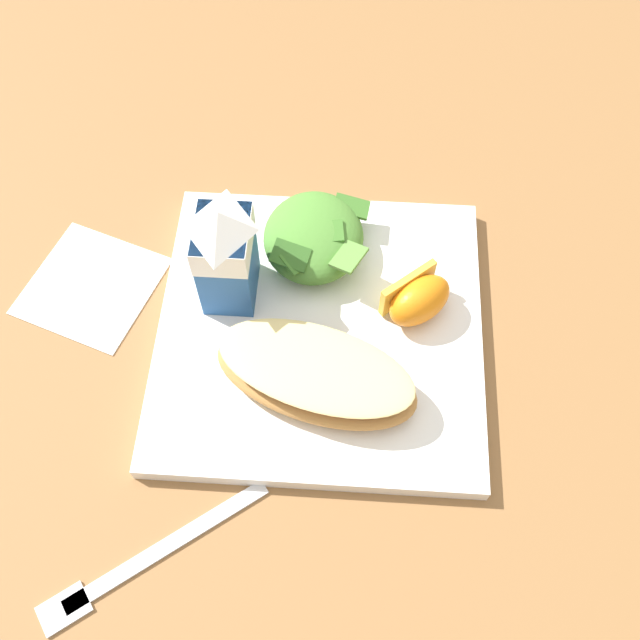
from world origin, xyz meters
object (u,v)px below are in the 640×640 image
at_px(cheesy_pizza_bread, 316,374).
at_px(paper_napkin, 91,285).
at_px(metal_fork, 138,563).
at_px(green_salad_pile, 314,237).
at_px(orange_wedge_front, 418,299).
at_px(milk_carton, 225,250).
at_px(white_plate, 320,330).

height_order(cheesy_pizza_bread, paper_napkin, cheesy_pizza_bread).
distance_m(cheesy_pizza_bread, metal_fork, 0.20).
bearing_deg(green_salad_pile, orange_wedge_front, -122.21).
bearing_deg(cheesy_pizza_bread, milk_carton, 42.62).
relative_size(white_plate, orange_wedge_front, 4.05).
distance_m(cheesy_pizza_bread, green_salad_pile, 0.13).
height_order(white_plate, milk_carton, milk_carton).
relative_size(cheesy_pizza_bread, green_salad_pile, 1.84).
bearing_deg(orange_wedge_front, metal_fork, 137.45).
relative_size(green_salad_pile, paper_napkin, 0.91).
distance_m(white_plate, metal_fork, 0.24).
relative_size(green_salad_pile, metal_fork, 0.62).
height_order(orange_wedge_front, metal_fork, orange_wedge_front).
xyz_separation_m(white_plate, milk_carton, (0.03, 0.08, 0.07)).
height_order(cheesy_pizza_bread, metal_fork, cheesy_pizza_bread).
xyz_separation_m(milk_carton, metal_fork, (-0.24, 0.04, -0.07)).
distance_m(white_plate, green_salad_pile, 0.08).
bearing_deg(metal_fork, paper_napkin, 20.22).
height_order(milk_carton, paper_napkin, milk_carton).
relative_size(white_plate, cheesy_pizza_bread, 1.51).
bearing_deg(white_plate, green_salad_pile, 7.61).
bearing_deg(orange_wedge_front, milk_carton, 85.59).
relative_size(milk_carton, orange_wedge_front, 1.59).
bearing_deg(metal_fork, green_salad_pile, -21.76).
height_order(green_salad_pile, metal_fork, green_salad_pile).
relative_size(milk_carton, metal_fork, 0.68).
height_order(milk_carton, metal_fork, milk_carton).
height_order(cheesy_pizza_bread, green_salad_pile, green_salad_pile).
distance_m(white_plate, milk_carton, 0.11).
distance_m(cheesy_pizza_bread, milk_carton, 0.13).
distance_m(green_salad_pile, orange_wedge_front, 0.11).
distance_m(green_salad_pile, paper_napkin, 0.21).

